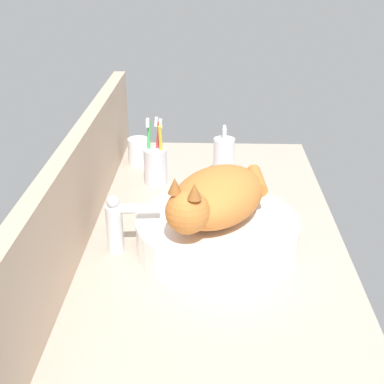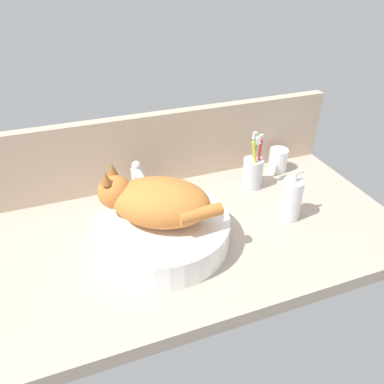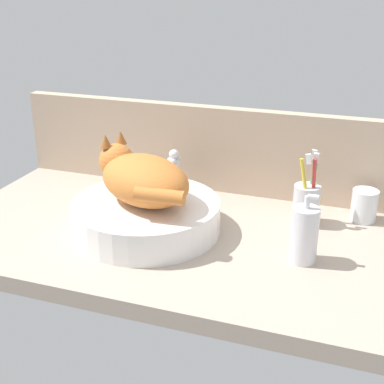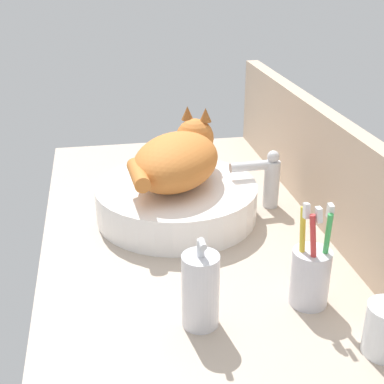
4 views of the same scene
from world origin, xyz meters
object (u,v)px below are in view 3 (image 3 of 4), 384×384
(sink_basin, at_px, (146,216))
(faucet, at_px, (173,173))
(water_glass, at_px, (364,207))
(cat, at_px, (141,178))
(toothbrush_cup, at_px, (306,203))
(soap_dispenser, at_px, (304,234))

(sink_basin, relative_size, faucet, 2.60)
(sink_basin, height_order, water_glass, water_glass)
(cat, relative_size, water_glass, 3.73)
(sink_basin, relative_size, toothbrush_cup, 1.89)
(sink_basin, bearing_deg, faucet, 93.38)
(water_glass, bearing_deg, toothbrush_cup, -154.39)
(sink_basin, distance_m, water_glass, 0.54)
(toothbrush_cup, bearing_deg, sink_basin, -154.57)
(toothbrush_cup, distance_m, water_glass, 0.15)
(sink_basin, relative_size, cat, 1.17)
(toothbrush_cup, bearing_deg, faucet, 173.52)
(soap_dispenser, bearing_deg, faucet, 149.23)
(sink_basin, xyz_separation_m, cat, (-0.01, 0.01, 0.10))
(faucet, height_order, water_glass, faucet)
(soap_dispenser, height_order, water_glass, soap_dispenser)
(cat, xyz_separation_m, water_glass, (0.50, 0.23, -0.10))
(water_glass, bearing_deg, sink_basin, -154.52)
(sink_basin, height_order, soap_dispenser, soap_dispenser)
(faucet, bearing_deg, toothbrush_cup, -6.48)
(faucet, distance_m, toothbrush_cup, 0.37)
(faucet, distance_m, water_glass, 0.50)
(sink_basin, xyz_separation_m, toothbrush_cup, (0.35, 0.17, 0.02))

